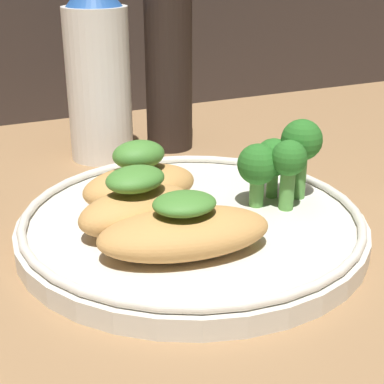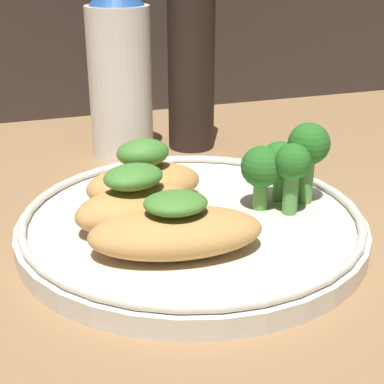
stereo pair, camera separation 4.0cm
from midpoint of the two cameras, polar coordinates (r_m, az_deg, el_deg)
name	(u,v)px [view 1 (the left image)]	position (r cm, az deg, el deg)	size (l,w,h in cm)	color
ground_plane	(192,242)	(41.94, -2.76, -4.97)	(180.00, 180.00, 1.00)	#936D47
plate	(192,224)	(41.27, -2.80, -3.14)	(24.29, 24.29, 2.00)	silver
grilled_meat_front	(185,230)	(36.01, -3.94, -3.82)	(11.56, 7.02, 3.95)	tan
grilled_meat_middle	(138,207)	(38.88, -8.24, -1.49)	(9.03, 6.02, 4.41)	tan
grilled_meat_back	(140,182)	(42.81, -7.80, 0.96)	(8.65, 5.19, 4.90)	tan
broccoli_bunch	(281,157)	(42.64, 5.97, 3.31)	(6.66, 5.02, 6.07)	#569942
sauce_bottle	(98,72)	(56.19, -11.17, 11.29)	(5.94, 5.94, 17.15)	white
pepper_grinder	(169,59)	(58.14, -4.32, 12.75)	(4.57, 4.57, 19.45)	black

